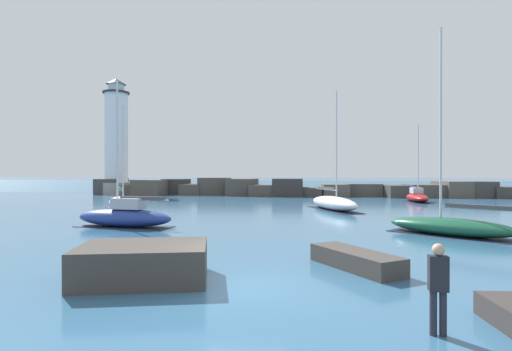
{
  "coord_description": "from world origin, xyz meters",
  "views": [
    {
      "loc": [
        2.46,
        -11.03,
        3.19
      ],
      "look_at": [
        -2.9,
        19.25,
        3.03
      ],
      "focal_mm": 28.0,
      "sensor_mm": 36.0,
      "label": 1
    }
  ],
  "objects_px": {
    "sailboat_moored_3": "(450,225)",
    "person_on_rocks": "(438,284)",
    "sailboat_moored_1": "(122,202)",
    "lighthouse": "(116,143)",
    "sailboat_moored_2": "(125,216)",
    "sailboat_moored_0": "(333,203)",
    "sailboat_moored_4": "(417,197)"
  },
  "relations": [
    {
      "from": "sailboat_moored_2",
      "to": "sailboat_moored_3",
      "type": "distance_m",
      "value": 18.14
    },
    {
      "from": "sailboat_moored_0",
      "to": "sailboat_moored_4",
      "type": "bearing_deg",
      "value": 51.53
    },
    {
      "from": "sailboat_moored_2",
      "to": "sailboat_moored_4",
      "type": "xyz_separation_m",
      "value": [
        21.91,
        25.32,
        -0.07
      ]
    },
    {
      "from": "sailboat_moored_2",
      "to": "person_on_rocks",
      "type": "bearing_deg",
      "value": -44.35
    },
    {
      "from": "sailboat_moored_0",
      "to": "sailboat_moored_3",
      "type": "relative_size",
      "value": 0.95
    },
    {
      "from": "sailboat_moored_3",
      "to": "person_on_rocks",
      "type": "distance_m",
      "value": 14.2
    },
    {
      "from": "sailboat_moored_2",
      "to": "person_on_rocks",
      "type": "relative_size",
      "value": 4.84
    },
    {
      "from": "sailboat_moored_1",
      "to": "sailboat_moored_3",
      "type": "xyz_separation_m",
      "value": [
        24.24,
        -10.99,
        -0.08
      ]
    },
    {
      "from": "sailboat_moored_4",
      "to": "sailboat_moored_1",
      "type": "bearing_deg",
      "value": -152.68
    },
    {
      "from": "sailboat_moored_0",
      "to": "sailboat_moored_1",
      "type": "xyz_separation_m",
      "value": [
        -18.55,
        -2.57,
        -0.03
      ]
    },
    {
      "from": "lighthouse",
      "to": "sailboat_moored_1",
      "type": "xyz_separation_m",
      "value": [
        13.77,
        -23.5,
        -7.3
      ]
    },
    {
      "from": "sailboat_moored_1",
      "to": "sailboat_moored_4",
      "type": "bearing_deg",
      "value": 27.32
    },
    {
      "from": "sailboat_moored_1",
      "to": "person_on_rocks",
      "type": "height_order",
      "value": "sailboat_moored_1"
    },
    {
      "from": "sailboat_moored_1",
      "to": "lighthouse",
      "type": "bearing_deg",
      "value": 120.37
    },
    {
      "from": "person_on_rocks",
      "to": "sailboat_moored_2",
      "type": "bearing_deg",
      "value": 135.65
    },
    {
      "from": "sailboat_moored_1",
      "to": "person_on_rocks",
      "type": "xyz_separation_m",
      "value": [
        20.12,
        -24.57,
        0.42
      ]
    },
    {
      "from": "sailboat_moored_4",
      "to": "sailboat_moored_2",
      "type": "bearing_deg",
      "value": -130.87
    },
    {
      "from": "sailboat_moored_3",
      "to": "sailboat_moored_4",
      "type": "distance_m",
      "value": 25.73
    },
    {
      "from": "sailboat_moored_3",
      "to": "person_on_rocks",
      "type": "xyz_separation_m",
      "value": [
        -4.12,
        -13.58,
        0.5
      ]
    },
    {
      "from": "sailboat_moored_1",
      "to": "person_on_rocks",
      "type": "bearing_deg",
      "value": -50.69
    },
    {
      "from": "sailboat_moored_2",
      "to": "sailboat_moored_4",
      "type": "distance_m",
      "value": 33.49
    },
    {
      "from": "sailboat_moored_2",
      "to": "lighthouse",
      "type": "bearing_deg",
      "value": 120.04
    },
    {
      "from": "sailboat_moored_3",
      "to": "sailboat_moored_4",
      "type": "height_order",
      "value": "sailboat_moored_3"
    },
    {
      "from": "lighthouse",
      "to": "person_on_rocks",
      "type": "bearing_deg",
      "value": -54.82
    },
    {
      "from": "lighthouse",
      "to": "sailboat_moored_0",
      "type": "xyz_separation_m",
      "value": [
        32.33,
        -20.93,
        -7.27
      ]
    },
    {
      "from": "sailboat_moored_0",
      "to": "sailboat_moored_1",
      "type": "relative_size",
      "value": 1.13
    },
    {
      "from": "sailboat_moored_1",
      "to": "sailboat_moored_2",
      "type": "relative_size",
      "value": 1.04
    },
    {
      "from": "sailboat_moored_1",
      "to": "sailboat_moored_2",
      "type": "height_order",
      "value": "sailboat_moored_1"
    },
    {
      "from": "sailboat_moored_1",
      "to": "sailboat_moored_2",
      "type": "xyz_separation_m",
      "value": [
        6.09,
        -10.86,
        0.05
      ]
    },
    {
      "from": "sailboat_moored_0",
      "to": "sailboat_moored_4",
      "type": "height_order",
      "value": "sailboat_moored_0"
    },
    {
      "from": "sailboat_moored_2",
      "to": "person_on_rocks",
      "type": "height_order",
      "value": "sailboat_moored_2"
    },
    {
      "from": "lighthouse",
      "to": "person_on_rocks",
      "type": "distance_m",
      "value": 59.22
    }
  ]
}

